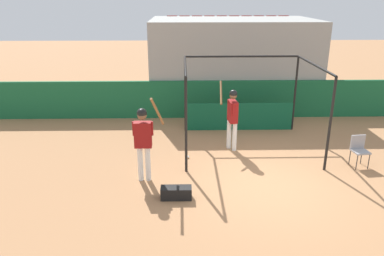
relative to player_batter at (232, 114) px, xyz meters
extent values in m
plane|color=#A8754C|center=(0.59, -2.24, -1.11)|extent=(60.00, 60.00, 0.00)
cube|color=#196038|center=(0.59, 3.07, -0.41)|extent=(24.00, 0.12, 1.40)
cube|color=#9E9E99|center=(0.59, 5.13, 0.61)|extent=(6.50, 4.00, 3.45)
cube|color=maroon|center=(-1.88, 3.53, 0.34)|extent=(0.45, 0.40, 0.10)
cube|color=maroon|center=(-1.88, 3.71, 0.57)|extent=(0.45, 0.06, 0.40)
cube|color=maroon|center=(-1.33, 3.53, 0.34)|extent=(0.45, 0.40, 0.10)
cube|color=maroon|center=(-1.33, 3.71, 0.57)|extent=(0.45, 0.06, 0.40)
cube|color=maroon|center=(-0.78, 3.53, 0.34)|extent=(0.45, 0.40, 0.10)
cube|color=maroon|center=(-0.78, 3.71, 0.57)|extent=(0.45, 0.06, 0.40)
cube|color=maroon|center=(-0.23, 3.53, 0.34)|extent=(0.45, 0.40, 0.10)
cube|color=maroon|center=(-0.23, 3.71, 0.57)|extent=(0.45, 0.06, 0.40)
cube|color=maroon|center=(0.32, 3.53, 0.34)|extent=(0.45, 0.40, 0.10)
cube|color=maroon|center=(0.32, 3.71, 0.57)|extent=(0.45, 0.06, 0.40)
cube|color=maroon|center=(0.87, 3.53, 0.34)|extent=(0.45, 0.40, 0.10)
cube|color=maroon|center=(0.87, 3.71, 0.57)|extent=(0.45, 0.06, 0.40)
cube|color=maroon|center=(1.42, 3.53, 0.34)|extent=(0.45, 0.40, 0.10)
cube|color=maroon|center=(1.42, 3.71, 0.57)|extent=(0.45, 0.06, 0.40)
cube|color=maroon|center=(1.97, 3.53, 0.34)|extent=(0.45, 0.40, 0.10)
cube|color=maroon|center=(1.97, 3.71, 0.57)|extent=(0.45, 0.06, 0.40)
cube|color=maroon|center=(2.52, 3.53, 0.34)|extent=(0.45, 0.40, 0.10)
cube|color=maroon|center=(2.52, 3.71, 0.57)|extent=(0.45, 0.06, 0.40)
cube|color=maroon|center=(3.07, 3.53, 0.34)|extent=(0.45, 0.40, 0.10)
cube|color=maroon|center=(3.07, 3.71, 0.57)|extent=(0.45, 0.06, 0.40)
cube|color=maroon|center=(-1.88, 4.33, 0.74)|extent=(0.45, 0.40, 0.10)
cube|color=maroon|center=(-1.88, 4.51, 0.97)|extent=(0.45, 0.06, 0.40)
cube|color=maroon|center=(-1.33, 4.33, 0.74)|extent=(0.45, 0.40, 0.10)
cube|color=maroon|center=(-1.33, 4.51, 0.97)|extent=(0.45, 0.06, 0.40)
cube|color=maroon|center=(-0.78, 4.33, 0.74)|extent=(0.45, 0.40, 0.10)
cube|color=maroon|center=(-0.78, 4.51, 0.97)|extent=(0.45, 0.06, 0.40)
cube|color=maroon|center=(-0.23, 4.33, 0.74)|extent=(0.45, 0.40, 0.10)
cube|color=maroon|center=(-0.23, 4.51, 0.97)|extent=(0.45, 0.06, 0.40)
cube|color=maroon|center=(0.32, 4.33, 0.74)|extent=(0.45, 0.40, 0.10)
cube|color=maroon|center=(0.32, 4.51, 0.97)|extent=(0.45, 0.06, 0.40)
cube|color=maroon|center=(0.87, 4.33, 0.74)|extent=(0.45, 0.40, 0.10)
cube|color=maroon|center=(0.87, 4.51, 0.97)|extent=(0.45, 0.06, 0.40)
cube|color=maroon|center=(1.42, 4.33, 0.74)|extent=(0.45, 0.40, 0.10)
cube|color=maroon|center=(1.42, 4.51, 0.97)|extent=(0.45, 0.06, 0.40)
cube|color=maroon|center=(1.97, 4.33, 0.74)|extent=(0.45, 0.40, 0.10)
cube|color=maroon|center=(1.97, 4.51, 0.97)|extent=(0.45, 0.06, 0.40)
cube|color=maroon|center=(2.52, 4.33, 0.74)|extent=(0.45, 0.40, 0.10)
cube|color=maroon|center=(2.52, 4.51, 0.97)|extent=(0.45, 0.06, 0.40)
cube|color=maroon|center=(3.07, 4.33, 0.74)|extent=(0.45, 0.40, 0.10)
cube|color=maroon|center=(3.07, 4.51, 0.97)|extent=(0.45, 0.06, 0.40)
cube|color=maroon|center=(-1.88, 5.13, 1.14)|extent=(0.45, 0.40, 0.10)
cube|color=maroon|center=(-1.88, 5.31, 1.37)|extent=(0.45, 0.06, 0.40)
cube|color=maroon|center=(-1.33, 5.13, 1.14)|extent=(0.45, 0.40, 0.10)
cube|color=maroon|center=(-1.33, 5.31, 1.37)|extent=(0.45, 0.06, 0.40)
cube|color=maroon|center=(-0.78, 5.13, 1.14)|extent=(0.45, 0.40, 0.10)
cube|color=maroon|center=(-0.78, 5.31, 1.37)|extent=(0.45, 0.06, 0.40)
cube|color=maroon|center=(-0.23, 5.13, 1.14)|extent=(0.45, 0.40, 0.10)
cube|color=maroon|center=(-0.23, 5.31, 1.37)|extent=(0.45, 0.06, 0.40)
cube|color=maroon|center=(0.32, 5.13, 1.14)|extent=(0.45, 0.40, 0.10)
cube|color=maroon|center=(0.32, 5.31, 1.37)|extent=(0.45, 0.06, 0.40)
cube|color=maroon|center=(0.87, 5.13, 1.14)|extent=(0.45, 0.40, 0.10)
cube|color=maroon|center=(0.87, 5.31, 1.37)|extent=(0.45, 0.06, 0.40)
cube|color=maroon|center=(1.42, 5.13, 1.14)|extent=(0.45, 0.40, 0.10)
cube|color=maroon|center=(1.42, 5.31, 1.37)|extent=(0.45, 0.06, 0.40)
cube|color=maroon|center=(1.97, 5.13, 1.14)|extent=(0.45, 0.40, 0.10)
cube|color=maroon|center=(1.97, 5.31, 1.37)|extent=(0.45, 0.06, 0.40)
cube|color=maroon|center=(2.52, 5.13, 1.14)|extent=(0.45, 0.40, 0.10)
cube|color=maroon|center=(2.52, 5.31, 1.37)|extent=(0.45, 0.06, 0.40)
cube|color=maroon|center=(3.07, 5.13, 1.14)|extent=(0.45, 0.40, 0.10)
cube|color=maroon|center=(3.07, 5.31, 1.37)|extent=(0.45, 0.06, 0.40)
cube|color=maroon|center=(-1.88, 5.93, 1.54)|extent=(0.45, 0.40, 0.10)
cube|color=maroon|center=(-1.88, 6.11, 1.77)|extent=(0.45, 0.06, 0.40)
cube|color=maroon|center=(-1.33, 5.93, 1.54)|extent=(0.45, 0.40, 0.10)
cube|color=maroon|center=(-1.33, 6.11, 1.77)|extent=(0.45, 0.06, 0.40)
cube|color=maroon|center=(-0.78, 5.93, 1.54)|extent=(0.45, 0.40, 0.10)
cube|color=maroon|center=(-0.78, 6.11, 1.77)|extent=(0.45, 0.06, 0.40)
cube|color=maroon|center=(-0.23, 5.93, 1.54)|extent=(0.45, 0.40, 0.10)
cube|color=maroon|center=(-0.23, 6.11, 1.77)|extent=(0.45, 0.06, 0.40)
cube|color=maroon|center=(0.32, 5.93, 1.54)|extent=(0.45, 0.40, 0.10)
cube|color=maroon|center=(0.32, 6.11, 1.77)|extent=(0.45, 0.06, 0.40)
cube|color=maroon|center=(0.87, 5.93, 1.54)|extent=(0.45, 0.40, 0.10)
cube|color=maroon|center=(0.87, 6.11, 1.77)|extent=(0.45, 0.06, 0.40)
cube|color=maroon|center=(1.42, 5.93, 1.54)|extent=(0.45, 0.40, 0.10)
cube|color=maroon|center=(1.42, 6.11, 1.77)|extent=(0.45, 0.06, 0.40)
cube|color=maroon|center=(1.97, 5.93, 1.54)|extent=(0.45, 0.40, 0.10)
cube|color=maroon|center=(1.97, 6.11, 1.77)|extent=(0.45, 0.06, 0.40)
cube|color=maroon|center=(2.52, 5.93, 1.54)|extent=(0.45, 0.40, 0.10)
cube|color=maroon|center=(2.52, 6.11, 1.77)|extent=(0.45, 0.06, 0.40)
cube|color=maroon|center=(3.07, 5.93, 1.54)|extent=(0.45, 0.40, 0.10)
cube|color=maroon|center=(3.07, 6.11, 1.77)|extent=(0.45, 0.06, 0.40)
cube|color=maroon|center=(-1.88, 6.73, 1.94)|extent=(0.45, 0.40, 0.10)
cube|color=maroon|center=(-1.88, 6.91, 2.17)|extent=(0.45, 0.06, 0.40)
cube|color=maroon|center=(-1.33, 6.73, 1.94)|extent=(0.45, 0.40, 0.10)
cube|color=maroon|center=(-1.33, 6.91, 2.17)|extent=(0.45, 0.06, 0.40)
cube|color=maroon|center=(-0.78, 6.73, 1.94)|extent=(0.45, 0.40, 0.10)
cube|color=maroon|center=(-0.78, 6.91, 2.17)|extent=(0.45, 0.06, 0.40)
cube|color=maroon|center=(-0.23, 6.73, 1.94)|extent=(0.45, 0.40, 0.10)
cube|color=maroon|center=(-0.23, 6.91, 2.17)|extent=(0.45, 0.06, 0.40)
cube|color=maroon|center=(0.32, 6.73, 1.94)|extent=(0.45, 0.40, 0.10)
cube|color=maroon|center=(0.32, 6.91, 2.17)|extent=(0.45, 0.06, 0.40)
cube|color=maroon|center=(0.87, 6.73, 1.94)|extent=(0.45, 0.40, 0.10)
cube|color=maroon|center=(0.87, 6.91, 2.17)|extent=(0.45, 0.06, 0.40)
cube|color=maroon|center=(1.42, 6.73, 1.94)|extent=(0.45, 0.40, 0.10)
cube|color=maroon|center=(1.42, 6.91, 2.17)|extent=(0.45, 0.06, 0.40)
cube|color=maroon|center=(1.97, 6.73, 1.94)|extent=(0.45, 0.40, 0.10)
cube|color=maroon|center=(1.97, 6.91, 2.17)|extent=(0.45, 0.06, 0.40)
cube|color=maroon|center=(2.52, 6.73, 1.94)|extent=(0.45, 0.40, 0.10)
cube|color=maroon|center=(2.52, 6.91, 2.17)|extent=(0.45, 0.06, 0.40)
cube|color=maroon|center=(3.07, 6.73, 1.94)|extent=(0.45, 0.40, 0.10)
cube|color=maroon|center=(3.07, 6.91, 2.17)|extent=(0.45, 0.06, 0.40)
cylinder|color=black|center=(-1.35, -1.46, 0.14)|extent=(0.07, 0.07, 2.49)
cylinder|color=black|center=(2.30, -1.46, 0.14)|extent=(0.07, 0.07, 2.49)
cylinder|color=black|center=(-1.35, 1.68, 0.14)|extent=(0.07, 0.07, 2.49)
cylinder|color=black|center=(2.30, 1.68, 0.14)|extent=(0.07, 0.07, 2.49)
cylinder|color=black|center=(-1.35, 0.11, 1.38)|extent=(0.06, 3.13, 0.06)
cylinder|color=black|center=(2.30, 0.11, 1.38)|extent=(0.06, 3.13, 0.06)
cylinder|color=black|center=(0.47, 1.68, 1.38)|extent=(3.64, 0.06, 0.06)
cube|color=#0F5133|center=(0.47, 1.66, -0.64)|extent=(3.57, 0.03, 0.95)
cylinder|color=white|center=(0.08, -0.10, -0.67)|extent=(0.14, 0.14, 0.87)
cylinder|color=white|center=(-0.06, 0.09, -0.67)|extent=(0.14, 0.14, 0.87)
cube|color=maroon|center=(0.01, -0.01, 0.07)|extent=(0.27, 0.47, 0.62)
sphere|color=brown|center=(0.01, -0.01, 0.55)|extent=(0.22, 0.22, 0.22)
sphere|color=black|center=(0.01, -0.01, 0.60)|extent=(0.23, 0.23, 0.23)
cylinder|color=maroon|center=(0.00, -0.25, 0.21)|extent=(0.08, 0.08, 0.34)
cylinder|color=maroon|center=(-0.06, 0.22, 0.21)|extent=(0.08, 0.08, 0.34)
cylinder|color=brown|center=(-0.32, 0.22, 0.58)|extent=(0.10, 0.75, 0.55)
sphere|color=brown|center=(0.04, 0.20, 0.33)|extent=(0.08, 0.08, 0.08)
cylinder|color=white|center=(-2.48, -1.92, -0.66)|extent=(0.13, 0.13, 0.89)
cylinder|color=white|center=(-2.29, -1.92, -0.66)|extent=(0.13, 0.13, 0.89)
cube|color=maroon|center=(-2.39, -1.92, 0.10)|extent=(0.41, 0.22, 0.63)
sphere|color=brown|center=(-2.39, -1.92, 0.59)|extent=(0.22, 0.22, 0.22)
sphere|color=black|center=(-2.39, -1.92, 0.64)|extent=(0.23, 0.23, 0.23)
cylinder|color=maroon|center=(-2.60, -1.88, 0.24)|extent=(0.07, 0.07, 0.35)
cylinder|color=maroon|center=(-2.17, -1.89, 0.24)|extent=(0.07, 0.07, 0.35)
cylinder|color=brown|center=(-2.02, -1.94, 0.68)|extent=(0.31, 0.55, 0.80)
sphere|color=brown|center=(-2.26, -1.82, 0.30)|extent=(0.08, 0.08, 0.08)
cube|color=#99999E|center=(3.27, -1.29, -0.67)|extent=(0.45, 0.45, 0.04)
cube|color=#99999E|center=(3.25, -1.11, -0.47)|extent=(0.40, 0.09, 0.40)
cylinder|color=#333333|center=(3.46, -1.44, -0.89)|extent=(0.02, 0.02, 0.44)
cylinder|color=#333333|center=(3.13, -1.48, -0.89)|extent=(0.02, 0.02, 0.44)
cylinder|color=#333333|center=(3.42, -1.10, -0.89)|extent=(0.02, 0.02, 0.44)
cylinder|color=#333333|center=(3.08, -1.14, -0.89)|extent=(0.02, 0.02, 0.44)
cube|color=black|center=(-1.59, -2.83, -0.97)|extent=(0.70, 0.28, 0.28)
sphere|color=white|center=(-1.30, -0.64, -1.07)|extent=(0.07, 0.07, 0.07)
camera|label=1|loc=(-1.41, -10.29, 3.27)|focal=35.00mm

